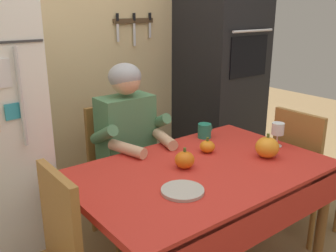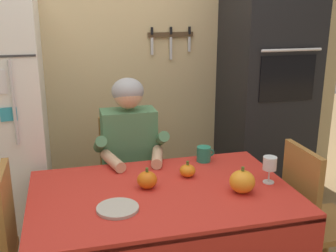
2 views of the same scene
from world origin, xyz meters
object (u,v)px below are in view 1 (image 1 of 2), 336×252
(wine_glass, at_px, (278,130))
(chair_behind_person, at_px, (118,165))
(pumpkin_large, at_px, (185,160))
(pumpkin_medium, at_px, (267,147))
(dining_table, at_px, (203,183))
(coffee_mug, at_px, (205,131))
(serving_tray, at_px, (183,191))
(chair_right_side, at_px, (303,168))
(pumpkin_small, at_px, (207,146))
(wall_oven, at_px, (220,71))
(seated_person, at_px, (132,142))

(wine_glass, bearing_deg, chair_behind_person, 129.54)
(chair_behind_person, distance_m, pumpkin_large, 0.77)
(pumpkin_medium, bearing_deg, dining_table, 165.87)
(coffee_mug, xyz_separation_m, pumpkin_large, (-0.43, -0.30, -0.00))
(serving_tray, bearing_deg, pumpkin_large, 47.77)
(chair_right_side, bearing_deg, chair_behind_person, 139.31)
(coffee_mug, bearing_deg, pumpkin_small, -129.75)
(pumpkin_small, bearing_deg, wall_oven, 41.14)
(seated_person, distance_m, pumpkin_small, 0.51)
(wall_oven, xyz_separation_m, pumpkin_large, (-1.12, -0.85, -0.26))
(seated_person, height_order, wine_glass, seated_person)
(dining_table, relative_size, serving_tray, 6.75)
(pumpkin_medium, xyz_separation_m, pumpkin_small, (-0.22, 0.27, -0.02))
(coffee_mug, distance_m, serving_tray, 0.80)
(wall_oven, relative_size, pumpkin_large, 18.04)
(wall_oven, distance_m, coffee_mug, 0.92)
(wine_glass, distance_m, pumpkin_small, 0.46)
(dining_table, xyz_separation_m, pumpkin_large, (-0.07, 0.08, 0.13))
(chair_right_side, height_order, pumpkin_large, chair_right_side)
(wall_oven, distance_m, wine_glass, 1.07)
(seated_person, relative_size, pumpkin_medium, 8.63)
(wine_glass, distance_m, pumpkin_large, 0.68)
(wine_glass, xyz_separation_m, pumpkin_large, (-0.67, 0.10, -0.06))
(seated_person, bearing_deg, pumpkin_small, -59.25)
(pumpkin_large, height_order, serving_tray, pumpkin_large)
(pumpkin_small, bearing_deg, chair_behind_person, 112.54)
(chair_behind_person, bearing_deg, seated_person, -90.00)
(chair_behind_person, relative_size, serving_tray, 4.49)
(wall_oven, relative_size, coffee_mug, 18.02)
(wall_oven, distance_m, chair_behind_person, 1.25)
(chair_behind_person, height_order, chair_right_side, same)
(pumpkin_large, bearing_deg, dining_table, -46.42)
(wall_oven, distance_m, pumpkin_large, 1.43)
(chair_right_side, height_order, wine_glass, chair_right_side)
(chair_right_side, xyz_separation_m, pumpkin_small, (-0.72, 0.21, 0.27))
(chair_right_side, bearing_deg, wine_glass, 176.29)
(serving_tray, bearing_deg, wall_oven, 38.84)
(wine_glass, xyz_separation_m, pumpkin_small, (-0.42, 0.19, -0.07))
(chair_behind_person, xyz_separation_m, pumpkin_medium, (0.48, -0.89, 0.29))
(pumpkin_large, height_order, pumpkin_small, pumpkin_large)
(wall_oven, bearing_deg, wine_glass, -115.29)
(dining_table, xyz_separation_m, chair_right_side, (0.90, -0.05, -0.14))
(seated_person, relative_size, pumpkin_large, 10.70)
(chair_behind_person, distance_m, serving_tray, 0.97)
(wall_oven, distance_m, serving_tray, 1.71)
(dining_table, height_order, wine_glass, wine_glass)
(pumpkin_large, xyz_separation_m, serving_tray, (-0.19, -0.21, -0.04))
(pumpkin_medium, bearing_deg, pumpkin_large, 159.57)
(chair_behind_person, bearing_deg, pumpkin_large, -89.86)
(wall_oven, relative_size, seated_person, 1.69)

